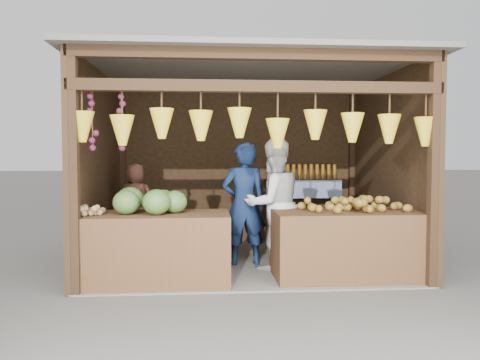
# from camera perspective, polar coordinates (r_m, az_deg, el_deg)

# --- Properties ---
(ground) EXTENTS (80.00, 80.00, 0.00)m
(ground) POSITION_cam_1_polar(r_m,az_deg,el_deg) (6.59, 0.83, -9.89)
(ground) COLOR #514F49
(ground) RESTS_ON ground
(stall_structure) EXTENTS (4.30, 3.30, 2.66)m
(stall_structure) POSITION_cam_1_polar(r_m,az_deg,el_deg) (6.38, 0.58, 4.75)
(stall_structure) COLOR slate
(stall_structure) RESTS_ON ground
(back_shelf) EXTENTS (1.25, 0.32, 1.32)m
(back_shelf) POSITION_cam_1_polar(r_m,az_deg,el_deg) (7.88, 7.62, -1.37)
(back_shelf) COLOR #382314
(back_shelf) RESTS_ON ground
(counter_left) EXTENTS (1.75, 0.85, 0.81)m
(counter_left) POSITION_cam_1_polar(r_m,az_deg,el_deg) (5.51, -10.56, -8.21)
(counter_left) COLOR #4F311A
(counter_left) RESTS_ON ground
(counter_right) EXTENTS (1.74, 0.85, 0.81)m
(counter_right) POSITION_cam_1_polar(r_m,az_deg,el_deg) (5.78, 12.86, -7.71)
(counter_right) COLOR #53331B
(counter_right) RESTS_ON ground
(stool) EXTENTS (0.34, 0.34, 0.32)m
(stool) POSITION_cam_1_polar(r_m,az_deg,el_deg) (6.81, -12.49, -8.16)
(stool) COLOR black
(stool) RESTS_ON ground
(man_standing) EXTENTS (0.63, 0.45, 1.64)m
(man_standing) POSITION_cam_1_polar(r_m,az_deg,el_deg) (6.22, 0.51, -3.00)
(man_standing) COLOR #14254D
(man_standing) RESTS_ON ground
(woman_standing) EXTENTS (0.99, 0.89, 1.68)m
(woman_standing) POSITION_cam_1_polar(r_m,az_deg,el_deg) (6.05, 4.07, -2.97)
(woman_standing) COLOR silver
(woman_standing) RESTS_ON ground
(vendor_seated) EXTENTS (0.54, 0.38, 1.04)m
(vendor_seated) POSITION_cam_1_polar(r_m,az_deg,el_deg) (6.71, -12.56, -2.46)
(vendor_seated) COLOR brown
(vendor_seated) RESTS_ON stool
(melon_pile) EXTENTS (1.00, 0.50, 0.32)m
(melon_pile) POSITION_cam_1_polar(r_m,az_deg,el_deg) (5.44, -10.75, -2.35)
(melon_pile) COLOR #1B4312
(melon_pile) RESTS_ON counter_left
(tanfruit_pile) EXTENTS (0.34, 0.40, 0.13)m
(tanfruit_pile) POSITION_cam_1_polar(r_m,az_deg,el_deg) (5.47, -17.78, -3.42)
(tanfruit_pile) COLOR olive
(tanfruit_pile) RESTS_ON counter_left
(mango_pile) EXTENTS (1.40, 0.64, 0.22)m
(mango_pile) POSITION_cam_1_polar(r_m,az_deg,el_deg) (5.74, 13.64, -2.60)
(mango_pile) COLOR #A84216
(mango_pile) RESTS_ON counter_right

